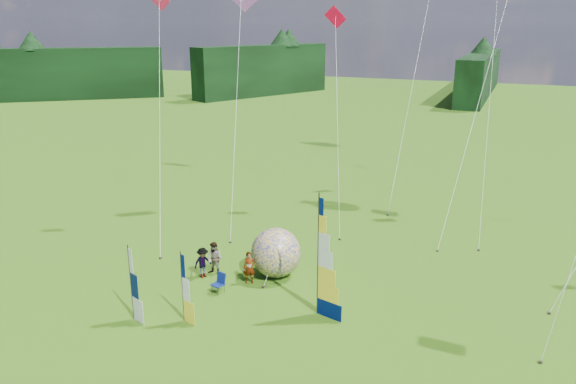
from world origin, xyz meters
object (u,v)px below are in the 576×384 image
at_px(kite_whale, 495,33).
at_px(spectator_d, 273,261).
at_px(side_banner_far, 131,284).
at_px(spectator_a, 249,268).
at_px(side_banner_left, 182,288).
at_px(spectator_c, 203,263).
at_px(spectator_b, 215,259).
at_px(camp_chair, 218,283).
at_px(bol_inflatable, 276,253).
at_px(feather_banner_main, 318,257).

bearing_deg(kite_whale, spectator_d, -121.58).
xyz_separation_m(side_banner_far, spectator_a, (3.09, 5.20, -0.87)).
relative_size(side_banner_far, spectator_d, 2.18).
xyz_separation_m(side_banner_left, spectator_c, (-1.53, 4.13, -0.79)).
bearing_deg(spectator_b, side_banner_far, -95.48).
distance_m(spectator_d, camp_chair, 3.31).
xyz_separation_m(side_banner_far, spectator_c, (0.61, 4.85, -0.89)).
bearing_deg(spectator_a, side_banner_left, -129.39).
bearing_deg(bol_inflatable, side_banner_left, -107.50).
distance_m(spectator_b, spectator_c, 0.66).
distance_m(feather_banner_main, camp_chair, 5.58).
height_order(spectator_a, spectator_b, spectator_b).
height_order(side_banner_far, camp_chair, side_banner_far).
height_order(feather_banner_main, kite_whale, kite_whale).
relative_size(side_banner_left, spectator_c, 1.98).
bearing_deg(side_banner_far, side_banner_left, 39.07).
distance_m(spectator_a, kite_whale, 21.00).
bearing_deg(spectator_a, kite_whale, 30.24).
bearing_deg(camp_chair, side_banner_left, -73.42).
distance_m(side_banner_far, spectator_b, 5.53).
relative_size(side_banner_left, spectator_b, 1.81).
distance_m(spectator_d, kite_whale, 19.78).
bearing_deg(kite_whale, feather_banner_main, -106.71).
bearing_deg(spectator_c, spectator_b, -8.46).
xyz_separation_m(feather_banner_main, spectator_d, (-3.49, 2.88, -1.96)).
distance_m(side_banner_left, spectator_a, 4.65).
bearing_deg(spectator_d, side_banner_far, 94.41).
xyz_separation_m(side_banner_far, camp_chair, (2.17, 3.65, -1.20)).
bearing_deg(spectator_a, side_banner_far, -148.16).
bearing_deg(spectator_b, camp_chair, -50.86).
bearing_deg(spectator_c, spectator_d, -34.01).
bearing_deg(side_banner_left, kite_whale, 78.42).
bearing_deg(kite_whale, spectator_c, -126.78).
bearing_deg(side_banner_left, spectator_a, 94.67).
xyz_separation_m(side_banner_left, side_banner_far, (-2.14, -0.72, 0.10)).
xyz_separation_m(spectator_a, spectator_b, (-2.09, 0.17, 0.05)).
distance_m(spectator_c, spectator_d, 3.59).
distance_m(spectator_b, spectator_d, 3.02).
distance_m(side_banner_left, spectator_b, 4.84).
xyz_separation_m(spectator_a, spectator_c, (-2.48, -0.35, -0.02)).
relative_size(bol_inflatable, kite_whale, 0.11).
bearing_deg(side_banner_far, spectator_a, 79.79).
distance_m(spectator_a, camp_chair, 1.84).
bearing_deg(spectator_a, bol_inflatable, 28.40).
xyz_separation_m(feather_banner_main, kite_whale, (5.35, 16.65, 9.14)).
xyz_separation_m(side_banner_left, spectator_a, (0.95, 4.48, -0.77)).
relative_size(spectator_a, camp_chair, 1.67).
distance_m(spectator_a, spectator_c, 2.50).
height_order(feather_banner_main, side_banner_left, feather_banner_main).
bearing_deg(kite_whale, side_banner_left, -117.07).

